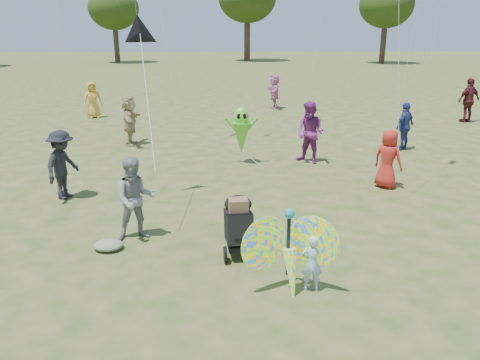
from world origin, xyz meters
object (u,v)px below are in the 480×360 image
adult_man (136,199)px  butterfly_kite (290,253)px  jogging_stroller (238,222)px  crowd_g (93,100)px  crowd_a (388,159)px  crowd_b (62,165)px  child_girl (312,263)px  crowd_d (130,120)px  alien_kite (241,132)px  crowd_h (469,100)px  crowd_j (274,92)px  crowd_c (405,126)px  crowd_e (310,133)px

adult_man → butterfly_kite: 3.43m
jogging_stroller → crowd_g: bearing=108.8°
crowd_a → crowd_b: 8.17m
child_girl → crowd_d: crowd_d is taller
child_girl → crowd_g: bearing=-60.2°
adult_man → alien_kite: bearing=51.2°
child_girl → jogging_stroller: (-1.13, 1.35, 0.14)m
child_girl → alien_kite: (-0.91, 7.43, 0.50)m
crowd_a → crowd_h: (6.49, 8.88, 0.20)m
crowd_h → crowd_g: bearing=-25.3°
crowd_d → adult_man: bearing=-168.3°
crowd_b → crowd_g: bearing=27.8°
crowd_g → crowd_j: size_ratio=0.95×
crowd_h → crowd_c: bearing=26.4°
alien_kite → child_girl: bearing=-83.0°
crowd_d → jogging_stroller: size_ratio=1.62×
child_girl → adult_man: adult_man is taller
adult_man → crowd_c: size_ratio=1.01×
child_girl → crowd_d: (-4.81, 9.97, 0.42)m
child_girl → crowd_e: 7.56m
crowd_a → crowd_c: bearing=-70.2°
alien_kite → crowd_a: bearing=-32.8°
crowd_c → alien_kite: 5.85m
crowd_j → butterfly_kite: (-1.45, -17.87, -0.21)m
crowd_a → crowd_c: (1.89, 4.01, 0.05)m
crowd_h → crowd_j: size_ratio=1.11×
crowd_a → alien_kite: 4.45m
crowd_h → crowd_j: 9.13m
crowd_j → crowd_e: bearing=-2.5°
crowd_b → crowd_d: size_ratio=0.96×
jogging_stroller → alien_kite: (0.22, 6.08, 0.36)m
adult_man → crowd_j: size_ratio=0.95×
crowd_j → butterfly_kite: bearing=-7.7°
crowd_e → alien_kite: size_ratio=1.09×
crowd_c → jogging_stroller: 9.66m
crowd_a → crowd_b: bearing=49.5°
crowd_b → crowd_h: (14.64, 9.52, 0.12)m
crowd_j → crowd_a: bearing=4.6°
child_girl → crowd_b: crowd_b is taller
crowd_a → crowd_e: crowd_e is taller
crowd_c → jogging_stroller: crowd_c is taller
butterfly_kite → crowd_j: bearing=85.4°
crowd_b → crowd_e: bearing=-48.8°
crowd_b → crowd_j: size_ratio=0.97×
crowd_a → alien_kite: alien_kite is taller
crowd_g → jogging_stroller: size_ratio=1.53×
crowd_b → alien_kite: (4.41, 3.04, 0.12)m
crowd_b → crowd_a: bearing=-69.4°
child_girl → crowd_h: 16.75m
crowd_h → alien_kite: crowd_h is taller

